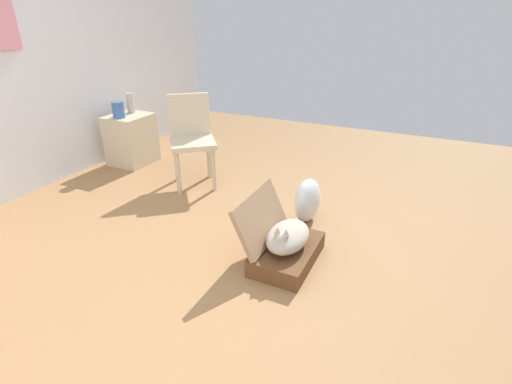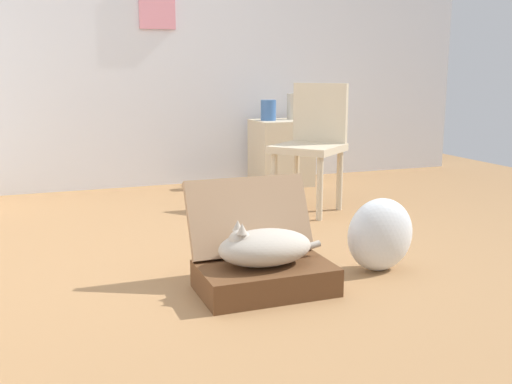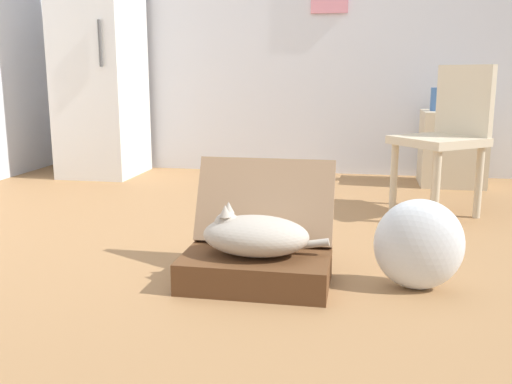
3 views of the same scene
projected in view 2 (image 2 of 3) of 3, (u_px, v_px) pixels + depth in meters
ground_plane at (212, 258)px, 3.25m from camera, size 7.68×7.68×0.00m
wall_back at (134, 34)px, 5.07m from camera, size 6.40×0.15×2.60m
suitcase_base at (265, 278)px, 2.75m from camera, size 0.61×0.38×0.13m
suitcase_lid at (249, 216)px, 2.90m from camera, size 0.61×0.19×0.36m
cat at (264, 247)px, 2.72m from camera, size 0.52×0.28×0.21m
plastic_bag_white at (380, 235)px, 3.02m from camera, size 0.36×0.20×0.38m
side_table at (281, 153)px, 5.30m from camera, size 0.48×0.43×0.57m
vase_tall at (268, 110)px, 5.20m from camera, size 0.13×0.13×0.18m
vase_short at (292, 106)px, 5.31m from camera, size 0.09×0.09×0.23m
chair at (312, 141)px, 4.28m from camera, size 0.62×0.62×0.91m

